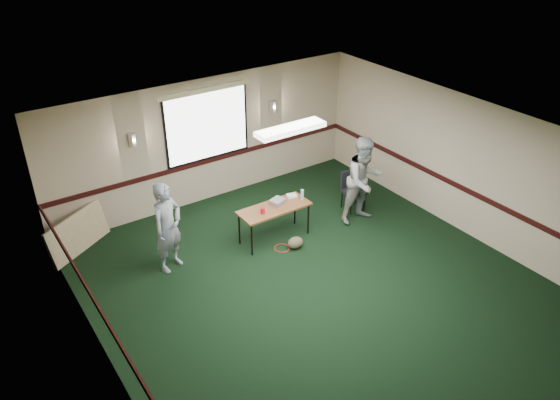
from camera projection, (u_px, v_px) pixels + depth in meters
ground at (323, 293)px, 9.23m from camera, size 8.00×8.00×0.00m
room_shell at (255, 163)px, 9.97m from camera, size 8.00×8.02×8.00m
folding_table at (274, 210)px, 10.35m from camera, size 1.41×0.56×0.71m
projector at (277, 202)px, 10.42m from camera, size 0.32×0.30×0.09m
game_console at (292, 196)px, 10.66m from camera, size 0.23×0.20×0.05m
red_cup at (263, 211)px, 10.09m from camera, size 0.08×0.08×0.12m
water_bottle at (302, 194)px, 10.54m from camera, size 0.06×0.06×0.21m
duffel_bag at (295, 243)px, 10.34m from camera, size 0.37×0.32×0.22m
cable_coil at (282, 248)px, 10.37m from camera, size 0.32×0.32×0.01m
folded_table at (78, 233)px, 10.17m from camera, size 1.32×0.92×0.73m
conference_chair at (352, 187)px, 11.48m from camera, size 0.45×0.46×0.84m
person_left at (168, 227)px, 9.46m from camera, size 0.73×0.62×1.69m
person_right at (364, 180)px, 10.84m from camera, size 0.90×0.71×1.82m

